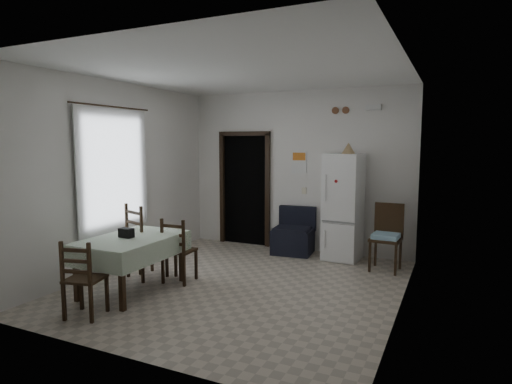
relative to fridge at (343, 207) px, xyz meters
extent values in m
plane|color=#B3A692|center=(-0.95, -1.93, -0.89)|extent=(4.50, 4.50, 0.00)
cube|color=black|center=(-2.00, 0.53, 0.16)|extent=(0.90, 0.45, 2.10)
cube|color=black|center=(-2.49, 0.29, 0.16)|extent=(0.08, 0.10, 2.18)
cube|color=black|center=(-1.51, 0.29, 0.16)|extent=(0.08, 0.10, 2.18)
cube|color=black|center=(-2.00, 0.29, 1.25)|extent=(1.06, 0.10, 0.08)
cube|color=silver|center=(-3.10, -2.13, 0.66)|extent=(0.10, 1.20, 1.60)
cube|color=silver|center=(-2.99, -2.13, 0.66)|extent=(0.02, 1.45, 1.85)
cylinder|color=black|center=(-2.98, -2.13, 1.61)|extent=(0.02, 1.60, 0.02)
cube|color=white|center=(-0.90, 0.31, 0.73)|extent=(0.28, 0.02, 0.40)
cube|color=orange|center=(-0.90, 0.30, 0.83)|extent=(0.24, 0.01, 0.14)
cube|color=beige|center=(-0.80, 0.31, 0.21)|extent=(0.08, 0.02, 0.12)
cylinder|color=brown|center=(-0.25, 0.30, 1.63)|extent=(0.12, 0.03, 0.12)
cylinder|color=brown|center=(-0.07, 0.30, 1.63)|extent=(0.12, 0.03, 0.12)
cube|color=white|center=(0.40, 0.28, 1.66)|extent=(0.25, 0.07, 0.09)
cone|color=tan|center=(0.06, 0.02, 0.98)|extent=(0.23, 0.23, 0.18)
cube|color=black|center=(-2.20, -2.78, -0.10)|extent=(0.19, 0.12, 0.12)
camera|label=1|loc=(1.69, -7.05, 1.07)|focal=30.00mm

